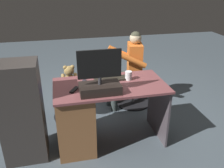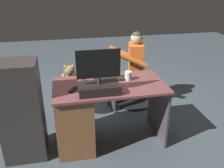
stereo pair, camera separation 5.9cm
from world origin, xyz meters
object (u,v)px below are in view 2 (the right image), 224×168
at_px(monitor, 99,82).
at_px(tv_remote, 74,89).
at_px(computer_mouse, 84,81).
at_px(cup, 128,76).
at_px(person, 130,64).
at_px(keyboard, 112,79).
at_px(teddy_bear, 70,77).
at_px(desk, 82,114).
at_px(office_chair_teddy, 72,100).
at_px(visitor_chair, 134,88).

distance_m(monitor, tv_remote, 0.31).
height_order(computer_mouse, cup, cup).
bearing_deg(computer_mouse, person, -136.34).
height_order(keyboard, teddy_bear, teddy_bear).
xyz_separation_m(desk, keyboard, (-0.38, -0.14, 0.36)).
relative_size(monitor, teddy_bear, 1.49).
relative_size(office_chair_teddy, person, 0.46).
bearing_deg(cup, keyboard, -14.89).
relative_size(keyboard, person, 0.36).
bearing_deg(tv_remote, office_chair_teddy, -58.44).
distance_m(keyboard, tv_remote, 0.50).
relative_size(office_chair_teddy, teddy_bear, 1.68).
relative_size(monitor, cup, 4.48).
xyz_separation_m(teddy_bear, person, (-0.90, -0.16, 0.06)).
height_order(cup, visitor_chair, cup).
bearing_deg(keyboard, computer_mouse, 4.61).
distance_m(keyboard, visitor_chair, 1.01).
bearing_deg(cup, visitor_chair, -113.04).
bearing_deg(office_chair_teddy, cup, 139.81).
relative_size(computer_mouse, cup, 0.92).
height_order(monitor, computer_mouse, monitor).
bearing_deg(teddy_bear, keyboard, 132.35).
bearing_deg(person, desk, 45.92).
relative_size(computer_mouse, visitor_chair, 0.17).
distance_m(computer_mouse, teddy_bear, 0.59).
xyz_separation_m(monitor, tv_remote, (0.26, -0.11, -0.11)).
relative_size(keyboard, computer_mouse, 4.38).
xyz_separation_m(cup, tv_remote, (0.65, 0.15, -0.04)).
bearing_deg(keyboard, cup, 165.11).
xyz_separation_m(office_chair_teddy, visitor_chair, (-0.99, -0.19, -0.01)).
relative_size(desk, tv_remote, 8.49).
height_order(desk, person, person).
bearing_deg(tv_remote, teddy_bear, -58.46).
xyz_separation_m(cup, teddy_bear, (0.67, -0.57, -0.19)).
relative_size(cup, teddy_bear, 0.33).
distance_m(keyboard, cup, 0.20).
height_order(teddy_bear, person, person).
relative_size(keyboard, cup, 4.02).
relative_size(computer_mouse, teddy_bear, 0.31).
bearing_deg(monitor, cup, -145.66).
relative_size(teddy_bear, visitor_chair, 0.57).
bearing_deg(office_chair_teddy, teddy_bear, -90.00).
bearing_deg(cup, desk, 9.01).
distance_m(tv_remote, person, 1.26).
distance_m(cup, visitor_chair, 0.99).
relative_size(keyboard, visitor_chair, 0.76).
xyz_separation_m(keyboard, teddy_bear, (0.48, -0.52, -0.15)).
height_order(tv_remote, visitor_chair, tv_remote).
bearing_deg(office_chair_teddy, monitor, 108.47).
xyz_separation_m(keyboard, computer_mouse, (0.33, 0.03, 0.01)).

